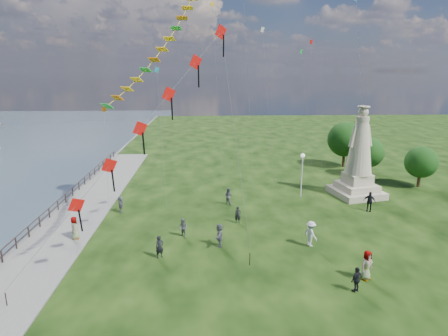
{
  "coord_description": "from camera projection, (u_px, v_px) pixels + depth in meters",
  "views": [
    {
      "loc": [
        -2.34,
        -19.71,
        12.72
      ],
      "look_at": [
        -1.0,
        8.0,
        5.5
      ],
      "focal_mm": 30.0,
      "sensor_mm": 36.0,
      "label": 1
    }
  ],
  "objects": [
    {
      "name": "lamppost",
      "position": [
        302.0,
        166.0,
        38.17
      ],
      "size": [
        0.43,
        0.43,
        4.62
      ],
      "color": "silver",
      "rests_on": "ground"
    },
    {
      "name": "person_5",
      "position": [
        121.0,
        204.0,
        34.63
      ],
      "size": [
        0.82,
        1.51,
        1.55
      ],
      "primitive_type": "imported",
      "rotation": [
        0.0,
        0.0,
        1.72
      ],
      "color": "#595960",
      "rests_on": "ground"
    },
    {
      "name": "person_7",
      "position": [
        228.0,
        196.0,
        36.58
      ],
      "size": [
        0.96,
        0.9,
        1.69
      ],
      "primitive_type": "imported",
      "rotation": [
        0.0,
        0.0,
        2.48
      ],
      "color": "#595960",
      "rests_on": "ground"
    },
    {
      "name": "small_kites",
      "position": [
        253.0,
        64.0,
        41.68
      ],
      "size": [
        27.66,
        16.95,
        22.8
      ],
      "color": "teal",
      "rests_on": "ground"
    },
    {
      "name": "waterfront",
      "position": [
        49.0,
        233.0,
        30.36
      ],
      "size": [
        200.0,
        200.0,
        1.51
      ],
      "color": "#364251",
      "rests_on": "ground"
    },
    {
      "name": "person_1",
      "position": [
        183.0,
        228.0,
        29.38
      ],
      "size": [
        0.86,
        0.82,
        1.52
      ],
      "primitive_type": "imported",
      "rotation": [
        0.0,
        0.0,
        -0.68
      ],
      "color": "#595960",
      "rests_on": "ground"
    },
    {
      "name": "red_kite_train",
      "position": [
        152.0,
        117.0,
        24.07
      ],
      "size": [
        12.75,
        9.35,
        15.88
      ],
      "color": "black",
      "rests_on": "ground"
    },
    {
      "name": "person_9",
      "position": [
        369.0,
        201.0,
        34.78
      ],
      "size": [
        1.24,
        1.06,
        1.89
      ],
      "primitive_type": "imported",
      "rotation": [
        0.0,
        0.0,
        -0.55
      ],
      "color": "black",
      "rests_on": "ground"
    },
    {
      "name": "tree_row",
      "position": [
        366.0,
        147.0,
        47.23
      ],
      "size": [
        9.33,
        13.56,
        6.15
      ],
      "color": "#382314",
      "rests_on": "ground"
    },
    {
      "name": "person_6",
      "position": [
        238.0,
        215.0,
        32.1
      ],
      "size": [
        0.55,
        0.38,
        1.47
      ],
      "primitive_type": "imported",
      "rotation": [
        0.0,
        0.0,
        -0.05
      ],
      "color": "black",
      "rests_on": "ground"
    },
    {
      "name": "statue",
      "position": [
        359.0,
        163.0,
        38.57
      ],
      "size": [
        5.46,
        5.46,
        9.34
      ],
      "rotation": [
        0.0,
        0.0,
        0.22
      ],
      "color": "#B7AB8B",
      "rests_on": "ground"
    },
    {
      "name": "person_11",
      "position": [
        220.0,
        235.0,
        27.8
      ],
      "size": [
        0.86,
        1.71,
        1.78
      ],
      "primitive_type": "imported",
      "rotation": [
        0.0,
        0.0,
        4.62
      ],
      "color": "#595960",
      "rests_on": "ground"
    },
    {
      "name": "person_4",
      "position": [
        367.0,
        265.0,
        23.34
      ],
      "size": [
        1.1,
        0.98,
        1.93
      ],
      "primitive_type": "imported",
      "rotation": [
        0.0,
        0.0,
        0.54
      ],
      "color": "#595960",
      "rests_on": "ground"
    },
    {
      "name": "person_0",
      "position": [
        160.0,
        247.0,
        26.09
      ],
      "size": [
        0.71,
        0.63,
        1.62
      ],
      "primitive_type": "imported",
      "rotation": [
        0.0,
        0.0,
        0.51
      ],
      "color": "black",
      "rests_on": "ground"
    },
    {
      "name": "person_10",
      "position": [
        75.0,
        229.0,
        28.83
      ],
      "size": [
        0.73,
        0.98,
        1.8
      ],
      "primitive_type": "imported",
      "rotation": [
        0.0,
        0.0,
        1.8
      ],
      "color": "#595960",
      "rests_on": "ground"
    },
    {
      "name": "person_2",
      "position": [
        311.0,
        234.0,
        27.83
      ],
      "size": [
        1.12,
        1.42,
        1.95
      ],
      "primitive_type": "imported",
      "rotation": [
        0.0,
        0.0,
        2.0
      ],
      "color": "silver",
      "rests_on": "ground"
    },
    {
      "name": "person_3",
      "position": [
        357.0,
        279.0,
        22.06
      ],
      "size": [
        1.04,
        0.88,
        1.59
      ],
      "primitive_type": "imported",
      "rotation": [
        0.0,
        0.0,
        3.68
      ],
      "color": "black",
      "rests_on": "ground"
    }
  ]
}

